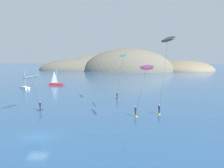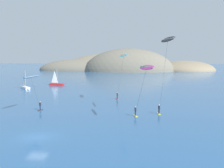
% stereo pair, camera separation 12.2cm
% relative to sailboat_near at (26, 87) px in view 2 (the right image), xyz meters
% --- Properties ---
extents(ground_plane, '(600.00, 600.00, 0.00)m').
position_rel_sailboat_near_xyz_m(ground_plane, '(22.81, -49.34, -0.64)').
color(ground_plane, '#285689').
extents(headland_island, '(120.52, 53.19, 29.41)m').
position_rel_sailboat_near_xyz_m(headland_island, '(23.02, 106.67, -0.64)').
color(headland_island, '#7A705B').
rests_on(headland_island, ground).
extents(sailboat_near, '(4.74, 5.03, 5.70)m').
position_rel_sailboat_near_xyz_m(sailboat_near, '(0.00, 0.00, 0.00)').
color(sailboat_near, white).
rests_on(sailboat_near, ground).
extents(sailboat_far, '(5.97, 2.04, 5.70)m').
position_rel_sailboat_near_xyz_m(sailboat_far, '(6.71, 10.91, 0.00)').
color(sailboat_far, '#B22323').
rests_on(sailboat_far, ground).
extents(kitesurfer_black, '(2.71, 7.14, 13.56)m').
position_rel_sailboat_near_xyz_m(kitesurfer_black, '(40.10, -36.36, 11.45)').
color(kitesurfer_black, yellow).
rests_on(kitesurfer_black, ground).
extents(kitesurfer_magenta, '(3.73, 8.92, 9.09)m').
position_rel_sailboat_near_xyz_m(kitesurfer_magenta, '(36.65, -40.13, 7.37)').
color(kitesurfer_magenta, yellow).
rests_on(kitesurfer_magenta, ground).
extents(kitesurfer_cyan, '(3.86, 8.98, 10.82)m').
position_rel_sailboat_near_xyz_m(kitesurfer_cyan, '(31.94, -22.39, 9.05)').
color(kitesurfer_cyan, red).
rests_on(kitesurfer_cyan, ground).
extents(kitesurfer_white, '(2.40, 6.27, 6.88)m').
position_rel_sailboat_near_xyz_m(kitesurfer_white, '(16.40, -34.83, 5.48)').
color(kitesurfer_white, '#2D2D33').
rests_on(kitesurfer_white, ground).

